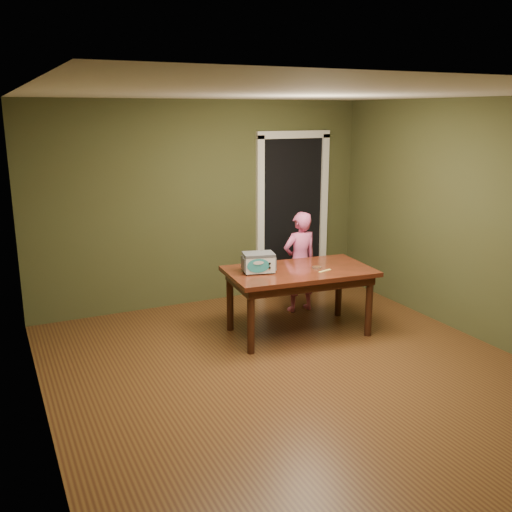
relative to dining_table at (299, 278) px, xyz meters
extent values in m
plane|color=brown|center=(-0.55, -0.96, -0.65)|extent=(5.00, 5.00, 0.00)
cube|color=#3E4323|center=(-0.55, 1.54, 0.65)|extent=(4.50, 0.02, 2.60)
cube|color=#3E4323|center=(-2.80, -0.96, 0.65)|extent=(0.02, 5.00, 2.60)
cube|color=#3E4323|center=(1.70, -0.96, 0.65)|extent=(0.02, 5.00, 2.60)
cube|color=white|center=(-0.55, -0.96, 1.95)|extent=(4.50, 5.00, 0.02)
cube|color=black|center=(0.75, 1.84, 0.40)|extent=(0.90, 0.60, 2.10)
cube|color=black|center=(0.75, 1.52, 0.40)|extent=(0.90, 0.02, 2.10)
cube|color=white|center=(0.25, 1.51, 0.40)|extent=(0.10, 0.06, 2.20)
cube|color=white|center=(1.25, 1.51, 0.40)|extent=(0.10, 0.06, 2.20)
cube|color=white|center=(0.75, 1.51, 1.50)|extent=(1.10, 0.06, 0.10)
cube|color=#3B190D|center=(0.00, 0.00, 0.07)|extent=(1.68, 1.04, 0.05)
cube|color=black|center=(0.00, 0.00, 0.00)|extent=(1.55, 0.91, 0.10)
cylinder|color=black|center=(-0.73, -0.28, -0.30)|extent=(0.08, 0.08, 0.70)
cylinder|color=black|center=(-0.66, 0.41, -0.30)|extent=(0.08, 0.08, 0.70)
cylinder|color=black|center=(0.66, -0.41, -0.30)|extent=(0.08, 0.08, 0.70)
cylinder|color=black|center=(0.73, 0.28, -0.30)|extent=(0.08, 0.08, 0.70)
cylinder|color=#4C4F54|center=(-0.61, 0.03, 0.11)|extent=(0.02, 0.02, 0.01)
cylinder|color=#4C4F54|center=(-0.57, 0.20, 0.11)|extent=(0.02, 0.02, 0.01)
cylinder|color=#4C4F54|center=(-0.35, -0.03, 0.11)|extent=(0.02, 0.02, 0.01)
cylinder|color=#4C4F54|center=(-0.31, 0.14, 0.11)|extent=(0.02, 0.02, 0.01)
cube|color=silver|center=(-0.46, 0.09, 0.21)|extent=(0.37, 0.30, 0.18)
cube|color=#4C4F54|center=(-0.46, 0.09, 0.30)|extent=(0.38, 0.31, 0.03)
cube|color=#4C4F54|center=(-0.63, 0.13, 0.21)|extent=(0.06, 0.21, 0.14)
cube|color=#4C4F54|center=(-0.30, 0.05, 0.21)|extent=(0.06, 0.21, 0.14)
ellipsoid|color=teal|center=(-0.52, -0.02, 0.21)|extent=(0.24, 0.06, 0.15)
cylinder|color=black|center=(-0.40, -0.05, 0.23)|extent=(0.02, 0.02, 0.02)
cylinder|color=black|center=(-0.40, -0.05, 0.18)|extent=(0.02, 0.02, 0.02)
cylinder|color=silver|center=(0.19, -0.06, 0.11)|extent=(0.10, 0.10, 0.02)
cylinder|color=#462917|center=(0.19, -0.06, 0.12)|extent=(0.09, 0.09, 0.01)
cube|color=#F4DA6A|center=(0.21, -0.19, 0.10)|extent=(0.18, 0.07, 0.01)
imported|color=#D2568B|center=(0.39, 0.66, -0.02)|extent=(0.47, 0.32, 1.26)
camera|label=1|loc=(-3.08, -5.28, 1.80)|focal=40.00mm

